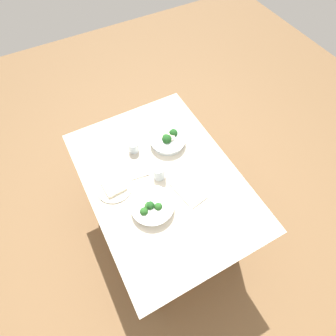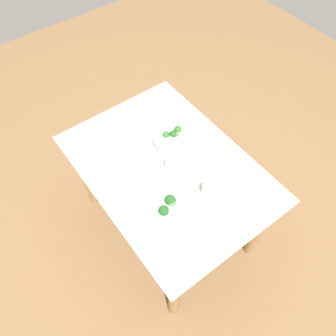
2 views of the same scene
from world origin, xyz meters
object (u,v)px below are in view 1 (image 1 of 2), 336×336
fork_by_near_bowl (199,179)px  bread_side_plate (114,187)px  broccoli_bowl_near (168,140)px  napkin_folded_upper (133,165)px  water_glass_center (159,172)px  water_glass_side (134,147)px  napkin_folded_lower (188,191)px  broccoli_bowl_far (152,207)px  table_knife_left (201,147)px  fork_by_far_bowl (121,154)px

fork_by_near_bowl → bread_side_plate: bearing=-42.4°
broccoli_bowl_near → fork_by_near_bowl: (-0.34, -0.03, -0.03)m
broccoli_bowl_near → napkin_folded_upper: size_ratio=1.16×
bread_side_plate → water_glass_center: bearing=-101.7°
water_glass_side → napkin_folded_lower: size_ratio=0.38×
broccoli_bowl_far → table_knife_left: bearing=-63.1°
fork_by_far_bowl → fork_by_near_bowl: bearing=80.7°
water_glass_side → napkin_folded_upper: (-0.10, 0.05, -0.04)m
water_glass_side → fork_by_far_bowl: water_glass_side is taller
water_glass_center → fork_by_near_bowl: water_glass_center is taller
fork_by_near_bowl → napkin_folded_upper: (0.28, 0.31, 0.00)m
fork_by_far_bowl → fork_by_near_bowl: size_ratio=0.77×
water_glass_side → fork_by_far_bowl: 0.10m
broccoli_bowl_near → table_knife_left: bearing=-126.2°
water_glass_side → fork_by_near_bowl: 0.47m
fork_by_far_bowl → table_knife_left: bearing=108.1°
broccoli_bowl_far → napkin_folded_lower: broccoli_bowl_far is taller
bread_side_plate → napkin_folded_lower: (-0.23, -0.38, -0.01)m
broccoli_bowl_near → napkin_folded_upper: (-0.06, 0.28, -0.03)m
napkin_folded_lower → water_glass_side: bearing=20.7°
bread_side_plate → water_glass_center: size_ratio=2.24×
broccoli_bowl_near → napkin_folded_upper: bearing=101.2°
water_glass_center → fork_by_far_bowl: 0.31m
broccoli_bowl_far → bread_side_plate: bearing=31.2°
broccoli_bowl_far → fork_by_near_bowl: 0.34m
bread_side_plate → napkin_folded_lower: 0.45m
fork_by_far_bowl → broccoli_bowl_near: bearing=118.4°
broccoli_bowl_near → water_glass_center: (-0.20, 0.17, 0.01)m
table_knife_left → napkin_folded_lower: bearing=148.4°
bread_side_plate → fork_by_near_bowl: bread_side_plate is taller
broccoli_bowl_near → fork_by_near_bowl: broccoli_bowl_near is taller
fork_by_near_bowl → napkin_folded_upper: size_ratio=0.51×
fork_by_near_bowl → napkin_folded_lower: bearing=3.0°
napkin_folded_lower → table_knife_left: bearing=-44.9°
table_knife_left → fork_by_near_bowl: bearing=157.4°
table_knife_left → napkin_folded_upper: napkin_folded_upper is taller
bread_side_plate → fork_by_far_bowl: size_ratio=2.70×
water_glass_side → napkin_folded_lower: 0.46m
bread_side_plate → water_glass_center: water_glass_center is taller
water_glass_center → broccoli_bowl_near: bearing=-39.7°
bread_side_plate → water_glass_side: 0.30m
water_glass_center → table_knife_left: size_ratio=0.47×
broccoli_bowl_far → table_knife_left: (0.25, -0.49, -0.03)m
water_glass_side → fork_by_near_bowl: (-0.38, -0.26, -0.04)m
broccoli_bowl_far → bread_side_plate: (0.23, 0.14, -0.02)m
water_glass_center → table_knife_left: water_glass_center is taller
water_glass_side → napkin_folded_lower: bearing=-159.3°
napkin_folded_lower → bread_side_plate: bearing=58.6°
water_glass_side → table_knife_left: 0.45m
fork_by_far_bowl → water_glass_center: bearing=68.3°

